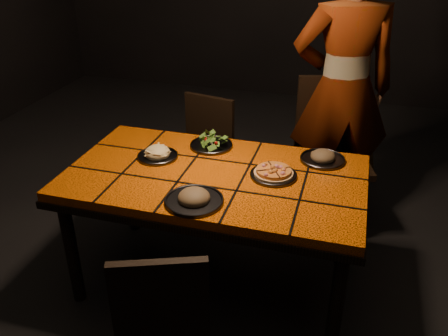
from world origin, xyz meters
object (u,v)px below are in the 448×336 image
(chair_near, at_px, (163,315))
(plate_pasta, at_px, (158,154))
(chair_far_left, at_px, (203,148))
(diner, at_px, (343,90))
(dining_table, at_px, (215,186))
(chair_far_right, at_px, (331,144))
(plate_pizza, at_px, (274,173))

(chair_near, relative_size, plate_pasta, 3.62)
(chair_far_left, height_order, diner, diner)
(dining_table, xyz_separation_m, diner, (0.59, 0.97, 0.28))
(chair_near, distance_m, chair_far_right, 1.78)
(dining_table, xyz_separation_m, plate_pizza, (0.31, 0.05, 0.10))
(chair_far_right, height_order, diner, diner)
(chair_near, xyz_separation_m, plate_pasta, (-0.39, 0.88, 0.28))
(plate_pasta, bearing_deg, plate_pizza, -2.95)
(plate_pasta, bearing_deg, chair_near, -66.40)
(plate_pizza, bearing_deg, chair_far_right, 73.69)
(chair_near, distance_m, chair_far_left, 1.62)
(diner, bearing_deg, chair_far_right, 48.85)
(chair_near, bearing_deg, chair_far_left, -99.00)
(dining_table, height_order, plate_pizza, plate_pizza)
(chair_far_right, bearing_deg, plate_pasta, -155.32)
(chair_far_left, bearing_deg, plate_pizza, -36.57)
(plate_pizza, height_order, plate_pasta, plate_pasta)
(chair_far_left, relative_size, plate_pasta, 3.65)
(chair_far_right, height_order, plate_pasta, chair_far_right)
(chair_near, bearing_deg, plate_pizza, -130.68)
(dining_table, distance_m, chair_far_left, 0.87)
(chair_far_left, xyz_separation_m, diner, (0.92, 0.19, 0.46))
(chair_near, distance_m, plate_pasta, 1.01)
(chair_near, xyz_separation_m, chair_far_right, (0.54, 1.69, 0.11))
(plate_pizza, xyz_separation_m, plate_pasta, (-0.68, 0.04, 0.00))
(dining_table, bearing_deg, plate_pizza, 9.18)
(chair_far_right, distance_m, diner, 0.37)
(dining_table, height_order, chair_far_left, chair_far_left)
(dining_table, bearing_deg, chair_far_right, 57.97)
(chair_far_right, relative_size, plate_pizza, 3.63)
(chair_near, relative_size, diner, 0.44)
(chair_near, bearing_deg, plate_pasta, -87.80)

